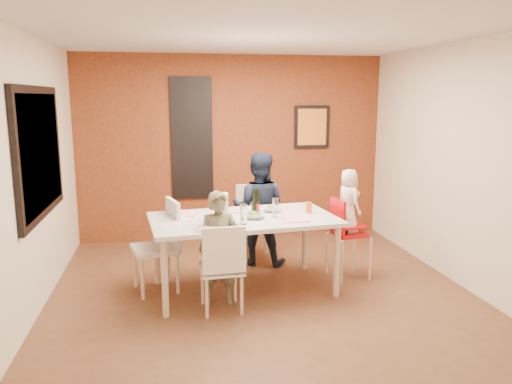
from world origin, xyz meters
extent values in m
plane|color=brown|center=(0.00, 0.00, 0.00)|extent=(4.50, 4.50, 0.00)
cube|color=silver|center=(0.00, 0.00, 2.70)|extent=(4.50, 4.50, 0.02)
cube|color=beige|center=(0.00, 2.25, 1.35)|extent=(4.50, 0.02, 2.70)
cube|color=beige|center=(0.00, -2.25, 1.35)|extent=(4.50, 0.02, 2.70)
cube|color=beige|center=(-2.25, 0.00, 1.35)|extent=(0.02, 4.50, 2.70)
cube|color=beige|center=(2.25, 0.00, 1.35)|extent=(0.02, 4.50, 2.70)
cube|color=maroon|center=(0.00, 2.23, 1.35)|extent=(4.50, 0.02, 2.70)
cube|color=black|center=(-2.22, 0.20, 1.55)|extent=(0.05, 1.70, 1.30)
cube|color=black|center=(-2.21, 0.20, 1.55)|extent=(0.02, 1.55, 1.15)
cube|color=silver|center=(-0.60, 2.21, 1.50)|extent=(0.55, 0.03, 1.70)
cube|color=black|center=(-0.60, 2.21, 1.50)|extent=(0.60, 0.03, 1.76)
cube|color=black|center=(1.20, 2.21, 1.65)|extent=(0.54, 0.03, 0.64)
cube|color=orange|center=(1.20, 2.19, 1.65)|extent=(0.44, 0.01, 0.54)
cube|color=silver|center=(-0.18, 0.08, 0.80)|extent=(2.07, 1.29, 0.04)
cylinder|color=beige|center=(-1.02, -0.47, 0.39)|extent=(0.07, 0.07, 0.78)
cylinder|color=beige|center=(-1.12, 0.45, 0.39)|extent=(0.07, 0.07, 0.78)
cylinder|color=beige|center=(0.76, -0.29, 0.39)|extent=(0.07, 0.07, 0.78)
cylinder|color=beige|center=(0.67, 0.63, 0.39)|extent=(0.07, 0.07, 0.78)
cube|color=white|center=(-0.47, -0.40, 0.42)|extent=(0.43, 0.43, 0.05)
cube|color=white|center=(-0.47, -0.59, 0.66)|extent=(0.42, 0.06, 0.47)
cylinder|color=beige|center=(-0.31, -0.22, 0.20)|extent=(0.03, 0.03, 0.41)
cylinder|color=beige|center=(-0.30, -0.56, 0.20)|extent=(0.03, 0.03, 0.41)
cylinder|color=beige|center=(-0.65, -0.24, 0.20)|extent=(0.03, 0.03, 0.41)
cylinder|color=beige|center=(-0.64, -0.57, 0.20)|extent=(0.03, 0.03, 0.41)
cube|color=silver|center=(0.15, 1.10, 0.46)|extent=(0.49, 0.49, 0.05)
cube|color=silver|center=(0.13, 1.30, 0.71)|extent=(0.45, 0.08, 0.51)
cylinder|color=beige|center=(-0.01, 0.90, 0.22)|extent=(0.04, 0.04, 0.44)
cylinder|color=beige|center=(-0.05, 1.26, 0.22)|extent=(0.04, 0.04, 0.44)
cylinder|color=beige|center=(0.35, 0.93, 0.22)|extent=(0.04, 0.04, 0.44)
cylinder|color=beige|center=(0.32, 1.30, 0.22)|extent=(0.04, 0.04, 0.44)
cube|color=white|center=(-1.12, 0.23, 0.47)|extent=(0.56, 0.56, 0.05)
cube|color=white|center=(-0.92, 0.29, 0.74)|extent=(0.16, 0.46, 0.53)
cylinder|color=beige|center=(-1.36, 0.37, 0.23)|extent=(0.04, 0.04, 0.45)
cylinder|color=beige|center=(-0.99, 0.46, 0.23)|extent=(0.04, 0.04, 0.45)
cylinder|color=beige|center=(-1.26, 0.00, 0.23)|extent=(0.04, 0.04, 0.45)
cylinder|color=beige|center=(-0.89, 0.10, 0.23)|extent=(0.04, 0.04, 0.45)
cube|color=red|center=(1.09, 0.24, 0.54)|extent=(0.38, 0.38, 0.05)
cube|color=red|center=(0.93, 0.22, 0.75)|extent=(0.08, 0.33, 0.39)
cube|color=red|center=(1.09, 0.24, 0.63)|extent=(0.38, 0.38, 0.02)
cylinder|color=#CAB096|center=(1.30, 0.09, 0.26)|extent=(0.03, 0.03, 0.51)
cylinder|color=#CAB096|center=(0.93, 0.03, 0.26)|extent=(0.03, 0.03, 0.51)
cylinder|color=#CAB096|center=(1.24, 0.45, 0.26)|extent=(0.03, 0.03, 0.51)
cylinder|color=#CAB096|center=(0.88, 0.40, 0.26)|extent=(0.03, 0.03, 0.51)
imported|color=brown|center=(-0.47, -0.24, 0.59)|extent=(0.45, 0.31, 1.17)
imported|color=#161E32|center=(0.15, 0.94, 0.71)|extent=(0.83, 0.74, 1.42)
imported|color=white|center=(1.07, 0.24, 0.92)|extent=(0.31, 0.40, 0.73)
cube|color=white|center=(-0.60, -0.35, 0.83)|extent=(0.23, 0.23, 0.01)
cube|color=white|center=(-0.22, 0.38, 0.83)|extent=(0.25, 0.25, 0.01)
cube|color=white|center=(0.35, -0.14, 0.83)|extent=(0.25, 0.25, 0.01)
cube|color=white|center=(-0.79, 0.33, 0.83)|extent=(0.29, 0.29, 0.01)
imported|color=silver|center=(-0.08, 0.02, 0.85)|extent=(0.28, 0.28, 0.06)
imported|color=silver|center=(0.18, 0.30, 0.85)|extent=(0.26, 0.26, 0.05)
cylinder|color=black|center=(-0.04, 0.11, 0.97)|extent=(0.08, 0.08, 0.29)
cylinder|color=white|center=(-0.22, -0.20, 0.92)|extent=(0.07, 0.07, 0.21)
cylinder|color=white|center=(0.16, 0.02, 0.92)|extent=(0.07, 0.07, 0.21)
cylinder|color=white|center=(-0.42, -0.05, 0.97)|extent=(0.13, 0.13, 0.30)
cylinder|color=red|center=(-0.03, 0.07, 0.89)|extent=(0.04, 0.04, 0.14)
cylinder|color=#2E6A23|center=(-0.06, 0.16, 0.90)|extent=(0.04, 0.04, 0.15)
cylinder|color=brown|center=(-0.05, 0.17, 0.89)|extent=(0.03, 0.03, 0.13)
cylinder|color=#D36117|center=(0.57, 0.16, 0.88)|extent=(0.07, 0.07, 0.12)
camera|label=1|loc=(-0.97, -5.07, 2.09)|focal=35.00mm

